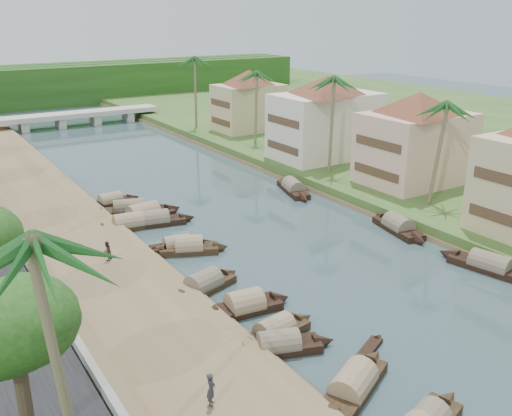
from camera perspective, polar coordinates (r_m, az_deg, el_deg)
ground at (r=42.44m, az=10.49°, el=-7.61°), size 220.00×220.00×0.00m
left_bank at (r=51.90m, az=-18.63°, el=-2.77°), size 10.00×180.00×0.80m
right_bank at (r=68.11m, az=11.04°, el=3.20°), size 16.00×180.00×1.20m
retaining_wall at (r=50.89m, az=-23.30°, el=-2.64°), size 0.40×180.00×1.10m
treeline at (r=130.93m, az=-20.91°, el=11.37°), size 120.00×14.00×8.00m
bridge at (r=104.24m, az=-17.42°, el=8.78°), size 28.00×4.00×2.40m
building_mid at (r=63.45m, az=15.72°, el=6.83°), size 14.11×14.11×9.70m
building_far at (r=72.68m, az=6.99°, el=9.09°), size 15.59×15.59×10.20m
building_distant at (r=89.45m, az=-0.73°, el=10.77°), size 12.62×12.62×9.20m
sampan_2 at (r=31.37m, az=9.66°, el=-17.20°), size 7.93×5.03×2.14m
sampan_3 at (r=34.12m, az=2.28°, el=-13.63°), size 7.11×3.66×1.94m
sampan_4 at (r=35.40m, az=1.88°, el=-12.30°), size 6.75×2.52×1.93m
sampan_5 at (r=38.15m, az=-1.12°, el=-9.79°), size 6.99×2.40×2.20m
sampan_6 at (r=40.97m, az=-5.24°, el=-7.72°), size 7.17×3.62×2.11m
sampan_7 at (r=47.87m, az=-7.90°, el=-3.76°), size 6.37×2.25×1.74m
sampan_8 at (r=47.30m, az=-6.73°, el=-3.98°), size 6.74×4.18×2.09m
sampan_9 at (r=53.69m, az=-10.17°, el=-1.29°), size 8.17×3.22×2.05m
sampan_10 at (r=53.30m, az=-12.62°, el=-1.62°), size 7.82×2.39×2.14m
sampan_11 at (r=55.36m, az=-11.17°, el=-0.72°), size 8.52×2.81×2.38m
sampan_12 at (r=57.28m, az=-12.60°, el=-0.15°), size 8.65×3.90×2.06m
sampan_13 at (r=60.09m, az=-14.34°, el=0.62°), size 6.66×1.94×1.85m
sampan_14 at (r=47.24m, az=22.36°, el=-5.40°), size 3.35×8.88×2.13m
sampan_15 at (r=52.99m, az=14.03°, el=-1.85°), size 3.23×8.25×2.17m
sampan_16 at (r=62.71m, az=3.75°, el=1.96°), size 3.94×8.74×2.12m
canoe_1 at (r=34.77m, az=11.06°, el=-13.93°), size 4.30×2.53×0.71m
canoe_2 at (r=53.36m, az=-12.33°, el=-1.93°), size 5.52×2.84×0.82m
palm_1 at (r=55.77m, az=17.97°, el=9.60°), size 3.20×3.20×11.07m
palm_2 at (r=64.91m, az=7.73°, el=12.52°), size 3.20×3.20×12.21m
palm_3 at (r=79.78m, az=-0.04°, el=13.24°), size 3.20×3.20×11.28m
palm_4 at (r=19.20m, az=-19.89°, el=-3.50°), size 3.20×3.20×12.25m
palm_7 at (r=91.45m, az=-6.21°, el=14.53°), size 3.20×3.20×12.35m
tree_1 at (r=24.71m, az=-23.15°, el=-10.96°), size 4.41×4.41×7.64m
tree_6 at (r=78.46m, az=8.25°, el=9.98°), size 4.67×4.67×7.49m
person_near at (r=28.77m, az=-4.52°, el=-17.62°), size 0.72×0.76×1.75m
person_far at (r=44.97m, az=-14.67°, el=-4.17°), size 0.94×0.91×1.52m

